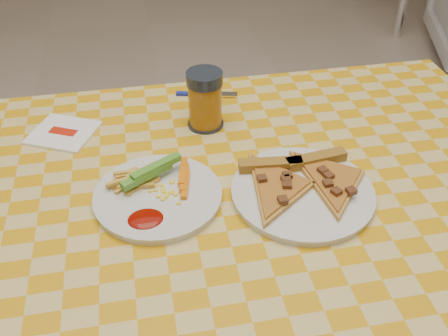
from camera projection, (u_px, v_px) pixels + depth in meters
The scene contains 8 objects.
table at pixel (220, 232), 0.91m from camera, with size 1.28×0.88×0.76m.
plate_left at pixel (158, 197), 0.87m from camera, with size 0.22×0.22×0.01m, color silver.
plate_right at pixel (302, 193), 0.88m from camera, with size 0.25×0.25×0.01m, color silver.
fries_veggies at pixel (152, 185), 0.87m from camera, with size 0.18×0.17×0.04m.
pizza_slices at pixel (302, 181), 0.88m from camera, with size 0.27×0.24×0.02m.
drink_glass at pixel (205, 100), 1.02m from camera, with size 0.08×0.08×0.12m.
napkin at pixel (63, 133), 1.03m from camera, with size 0.16×0.16×0.01m.
fork at pixel (208, 94), 1.15m from camera, with size 0.14×0.05×0.01m.
Camera 1 is at (-0.11, -0.63, 1.34)m, focal length 40.00 mm.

